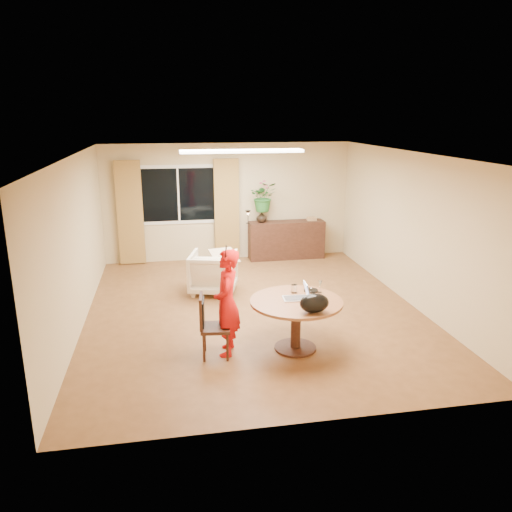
{
  "coord_description": "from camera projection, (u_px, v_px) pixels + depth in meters",
  "views": [
    {
      "loc": [
        -1.37,
        -7.75,
        3.21
      ],
      "look_at": [
        0.0,
        -0.2,
        1.01
      ],
      "focal_mm": 35.0,
      "sensor_mm": 36.0,
      "label": 1
    }
  ],
  "objects": [
    {
      "name": "floor",
      "position": [
        254.0,
        310.0,
        8.45
      ],
      "size": [
        6.5,
        6.5,
        0.0
      ],
      "primitive_type": "plane",
      "color": "brown",
      "rests_on": "ground"
    },
    {
      "name": "ceiling",
      "position": [
        254.0,
        154.0,
        7.73
      ],
      "size": [
        6.5,
        6.5,
        0.0
      ],
      "primitive_type": "plane",
      "rotation": [
        3.14,
        0.0,
        0.0
      ],
      "color": "white",
      "rests_on": "wall_back"
    },
    {
      "name": "wall_back",
      "position": [
        228.0,
        202.0,
        11.16
      ],
      "size": [
        5.5,
        0.0,
        5.5
      ],
      "primitive_type": "plane",
      "rotation": [
        1.57,
        0.0,
        0.0
      ],
      "color": "tan",
      "rests_on": "floor"
    },
    {
      "name": "wall_left",
      "position": [
        77.0,
        243.0,
        7.61
      ],
      "size": [
        0.0,
        6.5,
        6.5
      ],
      "primitive_type": "plane",
      "rotation": [
        1.57,
        0.0,
        1.57
      ],
      "color": "tan",
      "rests_on": "floor"
    },
    {
      "name": "wall_right",
      "position": [
        411.0,
        229.0,
        8.56
      ],
      "size": [
        0.0,
        6.5,
        6.5
      ],
      "primitive_type": "plane",
      "rotation": [
        1.57,
        0.0,
        -1.57
      ],
      "color": "tan",
      "rests_on": "floor"
    },
    {
      "name": "window",
      "position": [
        178.0,
        195.0,
        10.9
      ],
      "size": [
        1.7,
        0.03,
        1.3
      ],
      "color": "white",
      "rests_on": "wall_back"
    },
    {
      "name": "curtain_left",
      "position": [
        130.0,
        213.0,
        10.74
      ],
      "size": [
        0.55,
        0.08,
        2.25
      ],
      "primitive_type": "cube",
      "color": "olive",
      "rests_on": "wall_back"
    },
    {
      "name": "curtain_right",
      "position": [
        227.0,
        210.0,
        11.11
      ],
      "size": [
        0.55,
        0.08,
        2.25
      ],
      "primitive_type": "cube",
      "color": "olive",
      "rests_on": "wall_back"
    },
    {
      "name": "ceiling_panel",
      "position": [
        242.0,
        151.0,
        8.88
      ],
      "size": [
        2.2,
        0.35,
        0.05
      ],
      "primitive_type": "cube",
      "color": "white",
      "rests_on": "ceiling"
    },
    {
      "name": "dining_table",
      "position": [
        296.0,
        311.0,
        6.91
      ],
      "size": [
        1.28,
        1.28,
        0.73
      ],
      "color": "brown",
      "rests_on": "floor"
    },
    {
      "name": "dining_chair",
      "position": [
        215.0,
        326.0,
        6.74
      ],
      "size": [
        0.47,
        0.43,
        0.89
      ],
      "primitive_type": null,
      "rotation": [
        0.0,
        0.0,
        -0.11
      ],
      "color": "black",
      "rests_on": "floor"
    },
    {
      "name": "child",
      "position": [
        227.0,
        303.0,
        6.75
      ],
      "size": [
        0.6,
        0.45,
        1.49
      ],
      "primitive_type": "imported",
      "rotation": [
        0.0,
        0.0,
        -1.75
      ],
      "color": "red",
      "rests_on": "floor"
    },
    {
      "name": "laptop",
      "position": [
        296.0,
        291.0,
        6.89
      ],
      "size": [
        0.38,
        0.26,
        0.24
      ],
      "primitive_type": null,
      "rotation": [
        0.0,
        0.0,
        -0.05
      ],
      "color": "#B7B7BC",
      "rests_on": "dining_table"
    },
    {
      "name": "tumbler",
      "position": [
        294.0,
        289.0,
        7.15
      ],
      "size": [
        0.1,
        0.1,
        0.12
      ],
      "primitive_type": null,
      "rotation": [
        0.0,
        0.0,
        -0.23
      ],
      "color": "white",
      "rests_on": "dining_table"
    },
    {
      "name": "wine_glass",
      "position": [
        320.0,
        287.0,
        7.14
      ],
      "size": [
        0.08,
        0.08,
        0.18
      ],
      "primitive_type": null,
      "rotation": [
        0.0,
        0.0,
        0.23
      ],
      "color": "white",
      "rests_on": "dining_table"
    },
    {
      "name": "pot_lid",
      "position": [
        311.0,
        290.0,
        7.23
      ],
      "size": [
        0.21,
        0.21,
        0.03
      ],
      "primitive_type": null,
      "rotation": [
        0.0,
        0.0,
        0.02
      ],
      "color": "white",
      "rests_on": "dining_table"
    },
    {
      "name": "handbag",
      "position": [
        314.0,
        303.0,
        6.41
      ],
      "size": [
        0.44,
        0.33,
        0.26
      ],
      "primitive_type": null,
      "rotation": [
        0.0,
        0.0,
        -0.31
      ],
      "color": "black",
      "rests_on": "dining_table"
    },
    {
      "name": "armchair",
      "position": [
        213.0,
        272.0,
        9.22
      ],
      "size": [
        1.01,
        1.03,
        0.77
      ],
      "primitive_type": "imported",
      "rotation": [
        0.0,
        0.0,
        2.88
      ],
      "color": "beige",
      "rests_on": "floor"
    },
    {
      "name": "throw",
      "position": [
        224.0,
        252.0,
        9.09
      ],
      "size": [
        0.55,
        0.63,
        0.03
      ],
      "primitive_type": null,
      "rotation": [
        0.0,
        0.0,
        0.21
      ],
      "color": "beige",
      "rests_on": "armchair"
    },
    {
      "name": "sideboard",
      "position": [
        286.0,
        240.0,
        11.4
      ],
      "size": [
        1.72,
        0.42,
        0.86
      ],
      "primitive_type": "cube",
      "color": "black",
      "rests_on": "floor"
    },
    {
      "name": "vase",
      "position": [
        262.0,
        217.0,
        11.15
      ],
      "size": [
        0.26,
        0.26,
        0.25
      ],
      "primitive_type": "imported",
      "rotation": [
        0.0,
        0.0,
        0.1
      ],
      "color": "black",
      "rests_on": "sideboard"
    },
    {
      "name": "bouquet",
      "position": [
        264.0,
        197.0,
        11.03
      ],
      "size": [
        0.64,
        0.57,
        0.66
      ],
      "primitive_type": "imported",
      "rotation": [
        0.0,
        0.0,
        -0.09
      ],
      "color": "#296325",
      "rests_on": "vase"
    },
    {
      "name": "book_stack",
      "position": [
        312.0,
        219.0,
        11.37
      ],
      "size": [
        0.22,
        0.18,
        0.09
      ],
      "primitive_type": null,
      "rotation": [
        0.0,
        0.0,
        -0.09
      ],
      "color": "#95684B",
      "rests_on": "sideboard"
    },
    {
      "name": "desk_lamp",
      "position": [
        248.0,
        217.0,
        11.04
      ],
      "size": [
        0.16,
        0.16,
        0.31
      ],
      "primitive_type": null,
      "rotation": [
        0.0,
        0.0,
        -0.31
      ],
      "color": "black",
      "rests_on": "sideboard"
    }
  ]
}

